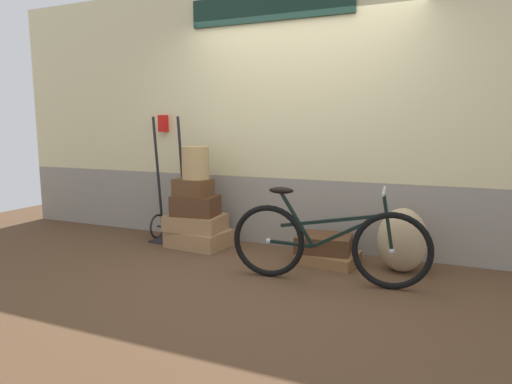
% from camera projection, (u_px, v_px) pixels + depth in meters
% --- Properties ---
extents(ground, '(9.76, 5.20, 0.06)m').
position_uv_depth(ground, '(272.00, 270.00, 4.26)').
color(ground, '#513823').
extents(station_building, '(7.76, 0.74, 2.91)m').
position_uv_depth(station_building, '(302.00, 115.00, 4.80)').
color(station_building, gray).
rests_on(station_building, ground).
extents(suitcase_0, '(0.69, 0.55, 0.19)m').
position_uv_depth(suitcase_0, '(199.00, 238.00, 4.96)').
color(suitcase_0, '#9E754C').
rests_on(suitcase_0, ground).
extents(suitcase_1, '(0.63, 0.47, 0.17)m').
position_uv_depth(suitcase_1, '(196.00, 222.00, 4.94)').
color(suitcase_1, '#9E754C').
rests_on(suitcase_1, suitcase_0).
extents(suitcase_2, '(0.51, 0.40, 0.22)m').
position_uv_depth(suitcase_2, '(196.00, 206.00, 4.88)').
color(suitcase_2, '#4C2D19').
rests_on(suitcase_2, suitcase_1).
extents(suitcase_3, '(0.40, 0.31, 0.19)m').
position_uv_depth(suitcase_3, '(193.00, 187.00, 4.85)').
color(suitcase_3, brown).
rests_on(suitcase_3, suitcase_2).
extents(suitcase_4, '(0.59, 0.51, 0.11)m').
position_uv_depth(suitcase_4, '(328.00, 258.00, 4.35)').
color(suitcase_4, olive).
rests_on(suitcase_4, ground).
extents(suitcase_5, '(0.56, 0.44, 0.17)m').
position_uv_depth(suitcase_5, '(324.00, 243.00, 4.37)').
color(suitcase_5, '#4C2D19').
rests_on(suitcase_5, suitcase_4).
extents(wicker_basket, '(0.30, 0.30, 0.35)m').
position_uv_depth(wicker_basket, '(196.00, 163.00, 4.82)').
color(wicker_basket, tan).
rests_on(wicker_basket, suitcase_3).
extents(luggage_trolley, '(0.42, 0.37, 1.45)m').
position_uv_depth(luggage_trolley, '(170.00, 212.00, 5.19)').
color(luggage_trolley, black).
rests_on(luggage_trolley, ground).
extents(burlap_sack, '(0.45, 0.38, 0.60)m').
position_uv_depth(burlap_sack, '(402.00, 240.00, 4.08)').
color(burlap_sack, tan).
rests_on(burlap_sack, ground).
extents(bicycle, '(1.70, 0.46, 0.83)m').
position_uv_depth(bicycle, '(327.00, 243.00, 3.78)').
color(bicycle, black).
rests_on(bicycle, ground).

